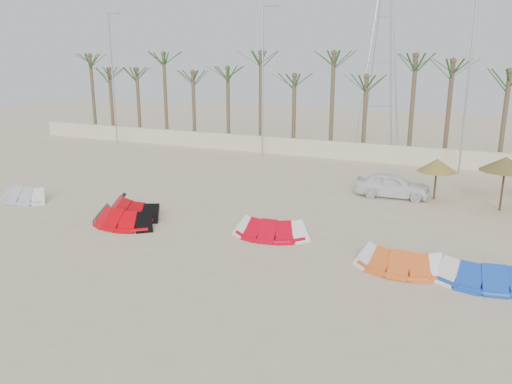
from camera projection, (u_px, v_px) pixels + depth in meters
The scene contains 16 objects.
ground at pixel (186, 265), 18.16m from camera, with size 120.00×120.00×0.00m, color beige.
boundary_wall at pixel (346, 151), 37.26m from camera, with size 60.00×0.30×1.30m, color beige.
palm_line at pixel (364, 71), 36.81m from camera, with size 52.00×4.00×7.70m.
lamp_a at pixel (113, 77), 42.36m from camera, with size 1.25×0.14×11.00m.
lamp_b at pixel (263, 80), 36.63m from camera, with size 1.25×0.14×11.00m.
lamp_c at pixel (469, 84), 30.91m from camera, with size 1.25×0.14×11.00m.
pylon at pixel (376, 148), 42.27m from camera, with size 3.00×3.00×14.00m, color #A5A8AD, non-canonical shape.
kite_grey at pixel (26, 193), 26.39m from camera, with size 2.94×1.61×0.90m.
kite_red_left at pixel (137, 205), 24.14m from camera, with size 3.89×2.45×0.90m.
kite_red_mid at pixel (126, 215), 22.53m from camera, with size 3.34×1.67×0.90m.
kite_red_right at pixel (273, 226), 21.08m from camera, with size 3.30×1.89×0.90m.
kite_orange at pixel (403, 258), 17.72m from camera, with size 3.17×1.55×0.90m.
kite_blue at pixel (491, 271), 16.63m from camera, with size 3.64×2.12×0.90m.
parasol_left at pixel (437, 165), 26.24m from camera, with size 2.03×2.03×2.21m.
parasol_mid at pixel (506, 164), 24.08m from camera, with size 2.40×2.40×2.70m.
car at pixel (393, 185), 26.95m from camera, with size 1.58×3.92×1.33m, color white.
Camera 1 is at (9.44, -14.21, 7.23)m, focal length 35.00 mm.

